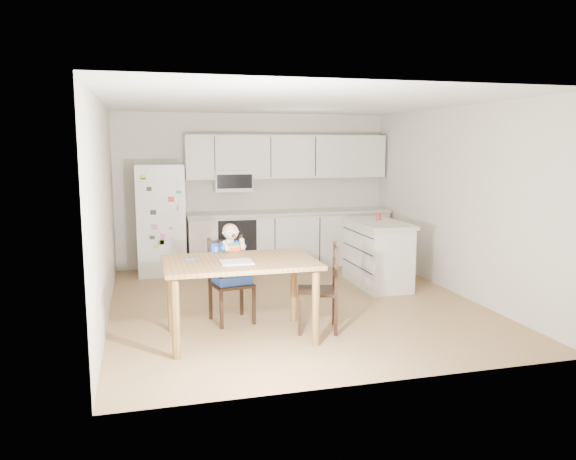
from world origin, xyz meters
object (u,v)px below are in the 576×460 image
(red_cup, at_px, (379,217))
(chair_booster, at_px, (230,263))
(kitchen_island, at_px, (377,253))
(refrigerator, at_px, (160,219))
(chair_side, at_px, (326,282))
(dining_table, at_px, (240,271))

(red_cup, relative_size, chair_booster, 0.08)
(kitchen_island, bearing_deg, refrigerator, 151.98)
(chair_side, bearing_deg, kitchen_island, 157.85)
(chair_side, bearing_deg, chair_booster, -105.66)
(kitchen_island, distance_m, chair_side, 2.13)
(kitchen_island, height_order, chair_booster, chair_booster)
(kitchen_island, distance_m, chair_booster, 2.53)
(red_cup, bearing_deg, chair_side, -127.79)
(red_cup, bearing_deg, dining_table, -142.03)
(red_cup, distance_m, chair_booster, 2.66)
(chair_booster, xyz_separation_m, chair_side, (0.95, -0.59, -0.14))
(refrigerator, bearing_deg, dining_table, -78.39)
(refrigerator, height_order, chair_side, refrigerator)
(kitchen_island, height_order, dining_table, kitchen_island)
(refrigerator, bearing_deg, chair_booster, -75.97)
(chair_booster, height_order, chair_side, chair_booster)
(kitchen_island, relative_size, red_cup, 14.26)
(red_cup, bearing_deg, chair_booster, -152.75)
(dining_table, bearing_deg, refrigerator, 101.61)
(refrigerator, relative_size, red_cup, 19.35)
(refrigerator, distance_m, dining_table, 3.33)
(refrigerator, xyz_separation_m, chair_booster, (0.66, -2.64, -0.17))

